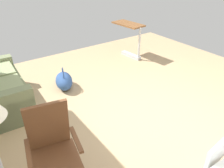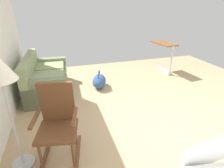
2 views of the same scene
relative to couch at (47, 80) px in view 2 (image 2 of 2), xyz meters
name	(u,v)px [view 2 (image 2 of 2)]	position (x,y,z in m)	size (l,w,h in m)	color
ground_plane	(156,118)	(-1.68, -1.88, -0.31)	(6.66, 6.66, 0.00)	tan
couch	(47,80)	(0.00, 0.00, 0.00)	(1.64, 0.92, 0.85)	#737D57
rocking_chair	(58,124)	(-2.05, -0.21, 0.20)	(0.84, 0.61, 1.05)	brown
floor_lamp	(0,76)	(-2.08, 0.28, 0.92)	(0.34, 0.34, 1.48)	#B2B5BA
overbed_table	(164,54)	(0.43, -3.28, 0.23)	(0.86, 0.48, 0.84)	#B2B5BA
duffel_bag	(99,81)	(-0.09, -1.20, -0.15)	(0.63, 0.48, 0.43)	#2D4C84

